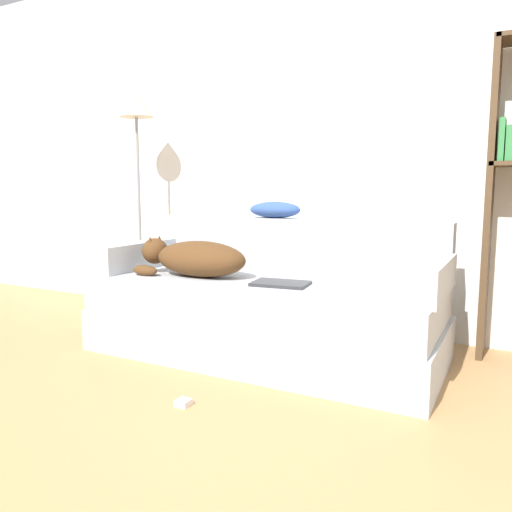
# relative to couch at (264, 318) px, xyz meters

# --- Properties ---
(wall_back) EXTENTS (8.19, 0.06, 2.70)m
(wall_back) POSITION_rel_couch_xyz_m (0.24, 0.77, 1.13)
(wall_back) COLOR white
(wall_back) RESTS_ON ground_plane
(couch) EXTENTS (2.02, 0.90, 0.45)m
(couch) POSITION_rel_couch_xyz_m (0.00, 0.00, 0.00)
(couch) COLOR #B2B7BC
(couch) RESTS_ON ground_plane
(couch_backrest) EXTENTS (1.98, 0.15, 0.34)m
(couch_backrest) POSITION_rel_couch_xyz_m (0.00, 0.38, 0.40)
(couch_backrest) COLOR #B2B7BC
(couch_backrest) RESTS_ON couch
(couch_arm_left) EXTENTS (0.15, 0.71, 0.18)m
(couch_arm_left) POSITION_rel_couch_xyz_m (-0.93, -0.01, 0.32)
(couch_arm_left) COLOR #B2B7BC
(couch_arm_left) RESTS_ON couch
(couch_arm_right) EXTENTS (0.15, 0.71, 0.18)m
(couch_arm_right) POSITION_rel_couch_xyz_m (0.93, -0.01, 0.32)
(couch_arm_right) COLOR #B2B7BC
(couch_arm_right) RESTS_ON couch
(dog) EXTENTS (0.73, 0.31, 0.24)m
(dog) POSITION_rel_couch_xyz_m (-0.43, -0.09, 0.34)
(dog) COLOR #513319
(dog) RESTS_ON couch
(laptop) EXTENTS (0.33, 0.24, 0.02)m
(laptop) POSITION_rel_couch_xyz_m (0.16, -0.11, 0.24)
(laptop) COLOR #2D2D30
(laptop) RESTS_ON couch
(throw_pillow) EXTENTS (0.35, 0.19, 0.11)m
(throw_pillow) POSITION_rel_couch_xyz_m (-0.12, 0.39, 0.62)
(throw_pillow) COLOR #335199
(throw_pillow) RESTS_ON couch_backrest
(floor_lamp) EXTENTS (0.25, 0.25, 1.70)m
(floor_lamp) POSITION_rel_couch_xyz_m (-1.28, 0.41, 1.18)
(floor_lamp) COLOR gray
(floor_lamp) RESTS_ON ground_plane
(power_adapter) EXTENTS (0.06, 0.06, 0.03)m
(power_adapter) POSITION_rel_couch_xyz_m (0.01, -0.81, -0.21)
(power_adapter) COLOR silver
(power_adapter) RESTS_ON ground_plane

